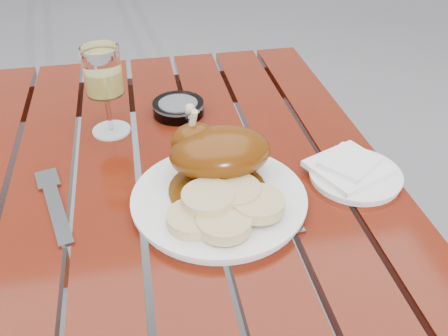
# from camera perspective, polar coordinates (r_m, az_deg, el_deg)

# --- Properties ---
(table) EXTENTS (0.80, 1.20, 0.75)m
(table) POSITION_cam_1_polar(r_m,az_deg,el_deg) (1.14, -4.53, -18.13)
(table) COLOR maroon
(table) RESTS_ON ground
(dinner_plate) EXTENTS (0.37, 0.37, 0.02)m
(dinner_plate) POSITION_cam_1_polar(r_m,az_deg,el_deg) (0.84, -0.57, -3.65)
(dinner_plate) COLOR white
(dinner_plate) RESTS_ON table
(roast_duck) EXTENTS (0.18, 0.18, 0.13)m
(roast_duck) POSITION_cam_1_polar(r_m,az_deg,el_deg) (0.85, -0.89, 1.75)
(roast_duck) COLOR #532C09
(roast_duck) RESTS_ON dinner_plate
(bread_dumplings) EXTENTS (0.19, 0.15, 0.04)m
(bread_dumplings) POSITION_cam_1_polar(r_m,az_deg,el_deg) (0.78, -0.01, -4.44)
(bread_dumplings) COLOR beige
(bread_dumplings) RESTS_ON dinner_plate
(wine_glass) EXTENTS (0.09, 0.09, 0.18)m
(wine_glass) POSITION_cam_1_polar(r_m,az_deg,el_deg) (1.02, -13.38, 8.50)
(wine_glass) COLOR #F6E56F
(wine_glass) RESTS_ON table
(side_plate) EXTENTS (0.21, 0.21, 0.01)m
(side_plate) POSITION_cam_1_polar(r_m,az_deg,el_deg) (0.93, 14.75, -0.82)
(side_plate) COLOR white
(side_plate) RESTS_ON table
(napkin) EXTENTS (0.16, 0.16, 0.01)m
(napkin) POSITION_cam_1_polar(r_m,az_deg,el_deg) (0.92, 14.05, 0.08)
(napkin) COLOR white
(napkin) RESTS_ON side_plate
(ashtray) EXTENTS (0.12, 0.12, 0.03)m
(ashtray) POSITION_cam_1_polar(r_m,az_deg,el_deg) (1.10, -5.25, 6.85)
(ashtray) COLOR #B2B7BC
(ashtray) RESTS_ON table
(fork) EXTENTS (0.07, 0.19, 0.01)m
(fork) POSITION_cam_1_polar(r_m,az_deg,el_deg) (0.88, -18.66, -4.36)
(fork) COLOR gray
(fork) RESTS_ON table
(knife) EXTENTS (0.03, 0.20, 0.01)m
(knife) POSITION_cam_1_polar(r_m,az_deg,el_deg) (0.86, 6.21, -3.09)
(knife) COLOR gray
(knife) RESTS_ON table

